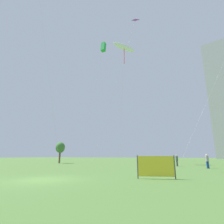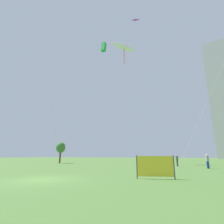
{
  "view_description": "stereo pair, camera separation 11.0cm",
  "coord_description": "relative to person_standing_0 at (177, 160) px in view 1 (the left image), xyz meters",
  "views": [
    {
      "loc": [
        8.94,
        -9.12,
        1.51
      ],
      "look_at": [
        -0.61,
        12.31,
        7.41
      ],
      "focal_mm": 27.97,
      "sensor_mm": 36.0,
      "label": 1
    },
    {
      "loc": [
        9.04,
        -9.08,
        1.51
      ],
      "look_at": [
        -0.61,
        12.31,
        7.41
      ],
      "focal_mm": 27.97,
      "sensor_mm": 36.0,
      "label": 2
    }
  ],
  "objects": [
    {
      "name": "event_banner",
      "position": [
        -0.2,
        -15.96,
        -0.15
      ],
      "size": [
        2.46,
        0.78,
        1.55
      ],
      "color": "#4C4C4C",
      "rests_on": "ground"
    },
    {
      "name": "park_tree_0",
      "position": [
        -23.09,
        1.2,
        2.18
      ],
      "size": [
        1.92,
        1.92,
        4.33
      ],
      "color": "brown",
      "rests_on": "ground"
    },
    {
      "name": "ground",
      "position": [
        -6.81,
        -19.45,
        -0.96
      ],
      "size": [
        280.0,
        280.0,
        0.0
      ],
      "primitive_type": "plane",
      "color": "#476B30"
    },
    {
      "name": "kite_flying_0",
      "position": [
        -14.9,
        4.49,
        26.12
      ],
      "size": [
        4.37,
        3.0,
        28.33
      ],
      "color": "silver",
      "rests_on": "ground"
    },
    {
      "name": "kite_flying_3",
      "position": [
        -4.75,
        -9.2,
        14.64
      ],
      "size": [
        5.98,
        11.12,
        16.13
      ],
      "color": "silver",
      "rests_on": "ground"
    },
    {
      "name": "person_standing_2",
      "position": [
        3.79,
        -3.43,
        0.03
      ],
      "size": [
        0.38,
        0.38,
        1.71
      ],
      "rotation": [
        0.0,
        0.0,
        0.44
      ],
      "color": "#1E478C",
      "rests_on": "ground"
    },
    {
      "name": "person_standing_0",
      "position": [
        0.0,
        0.0,
        0.0
      ],
      "size": [
        0.37,
        0.37,
        1.67
      ],
      "rotation": [
        0.0,
        0.0,
        2.07
      ],
      "color": "#2D2D33",
      "rests_on": "ground"
    },
    {
      "name": "person_standing_3",
      "position": [
        4.15,
        3.63,
        -0.06
      ],
      "size": [
        0.35,
        0.35,
        1.55
      ],
      "rotation": [
        0.0,
        0.0,
        2.2
      ],
      "color": "#3F593F",
      "rests_on": "ground"
    },
    {
      "name": "kite_flying_5",
      "position": [
        -4.92,
        -2.54,
        24.22
      ],
      "size": [
        9.81,
        1.92,
        25.98
      ],
      "color": "silver",
      "rests_on": "ground"
    }
  ]
}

